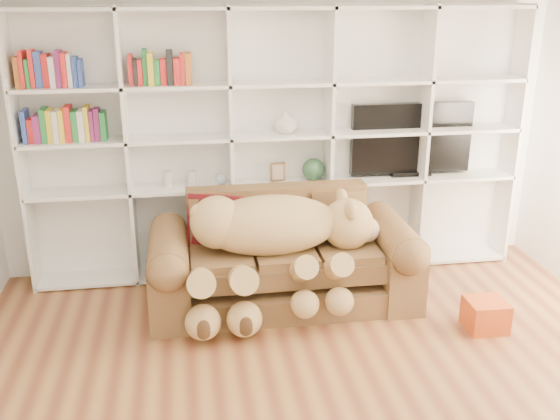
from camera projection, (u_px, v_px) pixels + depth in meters
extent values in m
cube|color=white|center=(277.00, 125.00, 5.67)|extent=(5.00, 0.02, 2.70)
cube|color=white|center=(277.00, 142.00, 5.69)|extent=(4.40, 0.03, 2.40)
cube|color=white|center=(21.00, 156.00, 5.22)|extent=(0.03, 0.35, 2.40)
cube|color=white|center=(128.00, 152.00, 5.35)|extent=(0.03, 0.35, 2.40)
cube|color=white|center=(231.00, 148.00, 5.47)|extent=(0.03, 0.35, 2.40)
cube|color=white|center=(328.00, 144.00, 5.60)|extent=(0.03, 0.35, 2.40)
cube|color=white|center=(422.00, 141.00, 5.73)|extent=(0.03, 0.35, 2.40)
cube|color=white|center=(511.00, 137.00, 5.86)|extent=(0.03, 0.35, 2.40)
cube|color=white|center=(280.00, 266.00, 5.93)|extent=(4.40, 0.35, 0.03)
cube|color=white|center=(280.00, 183.00, 5.66)|extent=(4.40, 0.35, 0.03)
cube|color=white|center=(280.00, 135.00, 5.50)|extent=(4.40, 0.35, 0.03)
cube|color=white|center=(280.00, 83.00, 5.35)|extent=(4.40, 0.35, 0.03)
cube|color=white|center=(280.00, 8.00, 5.15)|extent=(4.40, 0.35, 0.03)
cube|color=brown|center=(283.00, 290.00, 5.27)|extent=(2.09, 0.85, 0.22)
cube|color=brown|center=(284.00, 256.00, 5.14)|extent=(1.55, 0.70, 0.30)
cube|color=brown|center=(277.00, 216.00, 5.44)|extent=(1.55, 0.20, 0.55)
cube|color=brown|center=(170.00, 280.00, 5.08)|extent=(0.32, 0.95, 0.55)
cube|color=brown|center=(391.00, 266.00, 5.35)|extent=(0.32, 0.95, 0.55)
cylinder|color=brown|center=(168.00, 250.00, 4.99)|extent=(0.32, 0.90, 0.32)
cylinder|color=brown|center=(393.00, 236.00, 5.26)|extent=(0.32, 0.90, 0.32)
ellipsoid|color=tan|center=(270.00, 225.00, 5.00)|extent=(1.12, 0.54, 0.48)
sphere|color=tan|center=(217.00, 222.00, 4.92)|extent=(0.43, 0.43, 0.43)
sphere|color=tan|center=(348.00, 224.00, 5.10)|extent=(0.43, 0.43, 0.43)
sphere|color=#D7B48E|center=(367.00, 229.00, 5.15)|extent=(0.21, 0.21, 0.21)
sphere|color=#3F2A16|center=(376.00, 230.00, 5.16)|extent=(0.07, 0.07, 0.07)
ellipsoid|color=tan|center=(351.00, 210.00, 4.90)|extent=(0.10, 0.17, 0.17)
ellipsoid|color=tan|center=(341.00, 198.00, 5.18)|extent=(0.10, 0.17, 0.17)
sphere|color=tan|center=(199.00, 213.00, 4.87)|extent=(0.15, 0.15, 0.15)
cylinder|color=tan|center=(301.00, 270.00, 4.81)|extent=(0.18, 0.52, 0.38)
cylinder|color=tan|center=(335.00, 268.00, 4.85)|extent=(0.18, 0.52, 0.38)
cylinder|color=tan|center=(201.00, 282.00, 4.71)|extent=(0.21, 0.60, 0.44)
cylinder|color=tan|center=(241.00, 279.00, 4.76)|extent=(0.21, 0.60, 0.44)
sphere|color=tan|center=(305.00, 305.00, 4.73)|extent=(0.22, 0.22, 0.22)
sphere|color=tan|center=(340.00, 302.00, 4.77)|extent=(0.22, 0.22, 0.22)
sphere|color=tan|center=(203.00, 322.00, 4.64)|extent=(0.27, 0.27, 0.27)
sphere|color=tan|center=(244.00, 318.00, 4.69)|extent=(0.27, 0.27, 0.27)
cube|color=#5A110F|center=(215.00, 221.00, 5.18)|extent=(0.51, 0.41, 0.47)
cube|color=#C24A19|center=(485.00, 315.00, 4.86)|extent=(0.31, 0.29, 0.24)
cube|color=black|center=(411.00, 138.00, 5.76)|extent=(1.14, 0.08, 0.65)
cube|color=black|center=(409.00, 172.00, 5.87)|extent=(0.38, 0.18, 0.04)
cube|color=#543B1C|center=(278.00, 172.00, 5.62)|extent=(0.14, 0.05, 0.17)
sphere|color=#2E5936|center=(313.00, 169.00, 5.66)|extent=(0.21, 0.21, 0.21)
cylinder|color=beige|center=(167.00, 179.00, 5.48)|extent=(0.10, 0.10, 0.15)
cylinder|color=beige|center=(192.00, 179.00, 5.51)|extent=(0.09, 0.09, 0.14)
sphere|color=silver|center=(221.00, 179.00, 5.56)|extent=(0.09, 0.09, 0.09)
imported|color=beige|center=(286.00, 121.00, 5.47)|extent=(0.24, 0.24, 0.21)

